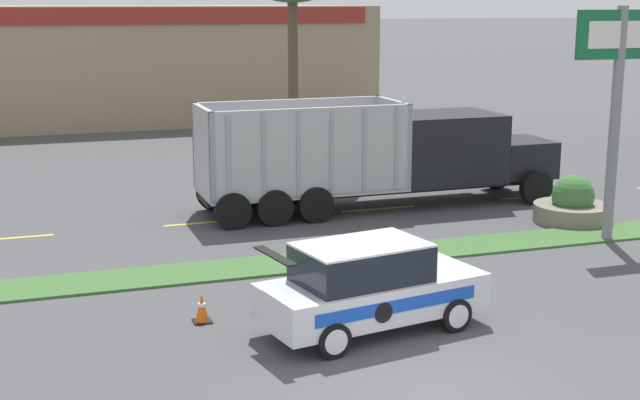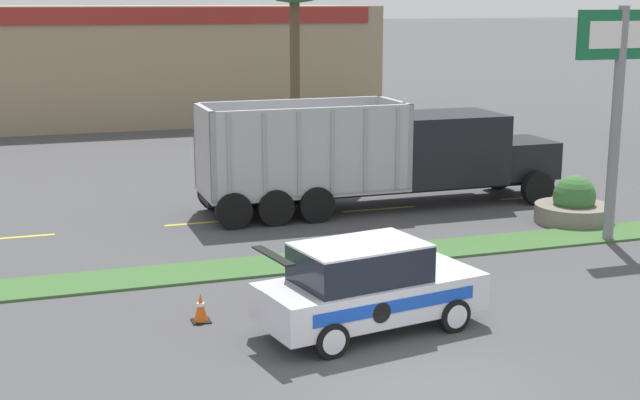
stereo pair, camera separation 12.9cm
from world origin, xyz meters
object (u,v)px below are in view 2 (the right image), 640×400
dump_truck_lead (410,157)px  traffic_cone (201,308)px  rally_car (368,286)px  stone_planter (574,206)px  store_sign_post (619,78)px

dump_truck_lead → traffic_cone: dump_truck_lead is taller
rally_car → traffic_cone: (-2.96, 1.51, -0.62)m
dump_truck_lead → traffic_cone: bearing=-134.8°
dump_truck_lead → stone_planter: dump_truck_lead is taller
store_sign_post → traffic_cone: size_ratio=10.52×
store_sign_post → traffic_cone: bearing=-166.9°
store_sign_post → stone_planter: size_ratio=2.78×
rally_car → store_sign_post: size_ratio=0.75×
dump_truck_lead → rally_car: bearing=-118.2°
dump_truck_lead → rally_car: size_ratio=2.46×
rally_car → store_sign_post: (8.53, 4.18, 3.41)m
rally_car → traffic_cone: 3.38m
store_sign_post → stone_planter: (0.29, 2.04, -3.84)m
rally_car → stone_planter: (8.82, 6.22, -0.43)m
dump_truck_lead → rally_car: 11.14m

